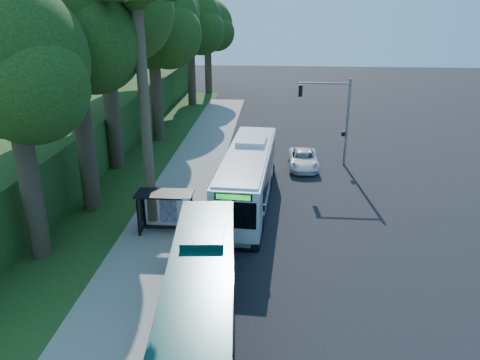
# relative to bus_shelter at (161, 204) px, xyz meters

# --- Properties ---
(ground) EXTENTS (140.00, 140.00, 0.00)m
(ground) POSITION_rel_bus_shelter_xyz_m (7.26, 2.86, -1.81)
(ground) COLOR black
(ground) RESTS_ON ground
(sidewalk) EXTENTS (4.50, 70.00, 0.12)m
(sidewalk) POSITION_rel_bus_shelter_xyz_m (-0.04, 2.86, -1.75)
(sidewalk) COLOR gray
(sidewalk) RESTS_ON ground
(red_curb) EXTENTS (0.25, 30.00, 0.13)m
(red_curb) POSITION_rel_bus_shelter_xyz_m (2.26, -1.14, -1.74)
(red_curb) COLOR maroon
(red_curb) RESTS_ON ground
(grass_verge) EXTENTS (8.00, 70.00, 0.06)m
(grass_verge) POSITION_rel_bus_shelter_xyz_m (-5.74, 7.86, -1.78)
(grass_verge) COLOR #234719
(grass_verge) RESTS_ON ground
(bus_shelter) EXTENTS (3.20, 1.51, 2.55)m
(bus_shelter) POSITION_rel_bus_shelter_xyz_m (0.00, 0.00, 0.00)
(bus_shelter) COLOR black
(bus_shelter) RESTS_ON ground
(stop_sign_pole) EXTENTS (0.35, 0.06, 3.17)m
(stop_sign_pole) POSITION_rel_bus_shelter_xyz_m (1.86, -2.14, 0.28)
(stop_sign_pole) COLOR gray
(stop_sign_pole) RESTS_ON ground
(traffic_signal_pole) EXTENTS (4.10, 0.30, 7.00)m
(traffic_signal_pole) POSITION_rel_bus_shelter_xyz_m (11.04, 12.86, 2.62)
(traffic_signal_pole) COLOR gray
(traffic_signal_pole) RESTS_ON ground
(palm_tree) EXTENTS (4.20, 4.20, 14.40)m
(palm_tree) POSITION_rel_bus_shelter_xyz_m (-0.94, 1.36, 10.57)
(palm_tree) COLOR #4C3F2D
(palm_tree) RESTS_ON ground
(hillside_backdrop) EXTENTS (24.00, 60.00, 8.80)m
(hillside_backdrop) POSITION_rel_bus_shelter_xyz_m (-19.04, 17.96, 0.63)
(hillside_backdrop) COLOR #234719
(hillside_backdrop) RESTS_ON ground
(tree_0) EXTENTS (8.40, 8.00, 15.70)m
(tree_0) POSITION_rel_bus_shelter_xyz_m (-5.14, 2.84, 9.40)
(tree_0) COLOR #382B1E
(tree_0) RESTS_ON ground
(tree_2) EXTENTS (8.82, 8.40, 15.12)m
(tree_2) POSITION_rel_bus_shelter_xyz_m (-4.64, 18.84, 8.67)
(tree_2) COLOR #382B1E
(tree_2) RESTS_ON ground
(tree_3) EXTENTS (10.08, 9.60, 17.28)m
(tree_3) POSITION_rel_bus_shelter_xyz_m (-6.62, 26.84, 10.17)
(tree_3) COLOR #382B1E
(tree_3) RESTS_ON ground
(tree_4) EXTENTS (8.40, 8.00, 14.14)m
(tree_4) POSITION_rel_bus_shelter_xyz_m (-4.14, 34.84, 7.92)
(tree_4) COLOR #382B1E
(tree_4) RESTS_ON ground
(tree_5) EXTENTS (7.35, 7.00, 12.86)m
(tree_5) POSITION_rel_bus_shelter_xyz_m (-3.16, 42.84, 7.16)
(tree_5) COLOR #382B1E
(tree_5) RESTS_ON ground
(tree_6) EXTENTS (7.56, 7.20, 13.74)m
(tree_6) POSITION_rel_bus_shelter_xyz_m (-5.65, -3.16, 7.90)
(tree_6) COLOR #382B1E
(tree_6) RESTS_ON ground
(white_bus) EXTENTS (3.52, 13.16, 3.88)m
(white_bus) POSITION_rel_bus_shelter_xyz_m (4.66, 4.68, 0.09)
(white_bus) COLOR silver
(white_bus) RESTS_ON ground
(teal_bus) EXTENTS (3.57, 12.10, 3.55)m
(teal_bus) POSITION_rel_bus_shelter_xyz_m (3.57, -8.25, -0.07)
(teal_bus) COLOR #093530
(teal_bus) RESTS_ON ground
(pickup) EXTENTS (2.31, 4.98, 1.38)m
(pickup) POSITION_rel_bus_shelter_xyz_m (8.69, 11.88, -1.12)
(pickup) COLOR white
(pickup) RESTS_ON ground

